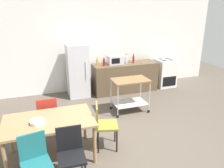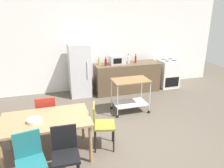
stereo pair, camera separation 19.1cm
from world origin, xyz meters
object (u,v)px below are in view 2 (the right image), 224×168
bottle_vinegar (136,59)px  bottle_sparkling_water (99,62)px  dining_table (46,123)px  microwave (117,60)px  chair_black (65,151)px  refrigerator (79,70)px  fruit_bowl (34,121)px  chair_olive (101,123)px  stove_oven (168,73)px  bottle_wine (129,59)px  bottle_soy_sauce (106,62)px  kitchen_cart (130,90)px  chair_red (46,113)px  chair_teal (30,158)px

bottle_vinegar → bottle_sparkling_water: bearing=176.1°
dining_table → microwave: bearing=51.2°
chair_black → refrigerator: refrigerator is taller
microwave → fruit_bowl: (-2.33, -2.76, -0.25)m
dining_table → chair_black: (0.25, -0.69, -0.15)m
dining_table → chair_olive: chair_olive is taller
microwave → dining_table: bearing=-128.8°
chair_black → refrigerator: (0.76, 3.42, 0.26)m
stove_oven → bottle_sparkling_water: bearing=179.3°
chair_olive → bottle_wine: bottle_wine is taller
chair_olive → microwave: (1.20, 2.69, 0.51)m
chair_olive → bottle_soy_sauce: bottle_soy_sauce is taller
dining_table → bottle_vinegar: (2.72, 2.60, 0.34)m
kitchen_cart → bottle_sparkling_water: (-0.46, 1.41, 0.42)m
bottle_wine → chair_red: bearing=-142.0°
chair_olive → refrigerator: bearing=12.6°
chair_red → bottle_sparkling_water: size_ratio=4.03×
fruit_bowl → refrigerator: bearing=67.1°
chair_teal → bottle_sparkling_water: bearing=50.6°
chair_olive → bottle_sparkling_water: 2.81m
chair_olive → chair_red: bearing=67.2°
kitchen_cart → dining_table: bearing=-148.2°
dining_table → kitchen_cart: 2.41m
refrigerator → fruit_bowl: size_ratio=6.52×
bottle_wine → chair_olive: bearing=-120.2°
bottle_vinegar → bottle_soy_sauce: bearing=-177.5°
chair_black → kitchen_cart: bearing=49.5°
chair_black → bottle_vinegar: 4.15m
chair_olive → bottle_sparkling_water: (0.63, 2.70, 0.47)m
chair_teal → chair_red: 1.43m
chair_black → bottle_wine: bottle_wine is taller
bottle_soy_sauce → fruit_bowl: size_ratio=1.04×
dining_table → bottle_wine: bearing=46.6°
chair_black → microwave: microwave is taller
chair_olive → bottle_wine: 3.13m
bottle_sparkling_water → chair_black: bearing=-111.7°
chair_olive → kitchen_cart: size_ratio=0.98×
chair_olive → refrigerator: (0.05, 2.75, 0.26)m
dining_table → stove_oven: (3.91, 2.65, -0.22)m
stove_oven → fruit_bowl: (-4.09, -2.73, 0.33)m
microwave → bottle_soy_sauce: bearing=-163.4°
dining_table → microwave: 3.45m
refrigerator → bottle_soy_sauce: size_ratio=6.28×
bottle_soy_sauce → microwave: (0.38, 0.12, 0.03)m
chair_olive → bottle_soy_sauce: size_ratio=3.60×
bottle_soy_sauce → microwave: 0.40m
stove_oven → chair_olive: bearing=-137.9°
dining_table → fruit_bowl: fruit_bowl is taller
bottle_sparkling_water → fruit_bowl: bottle_sparkling_water is taller
microwave → bottle_wine: size_ratio=1.62×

